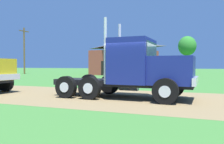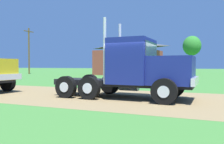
{
  "view_description": "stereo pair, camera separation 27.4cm",
  "coord_description": "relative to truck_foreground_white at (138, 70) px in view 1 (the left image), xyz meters",
  "views": [
    {
      "loc": [
        2.75,
        -10.4,
        1.54
      ],
      "look_at": [
        -1.36,
        0.36,
        1.21
      ],
      "focal_mm": 37.18,
      "sensor_mm": 36.0,
      "label": 1
    },
    {
      "loc": [
        3.01,
        -10.3,
        1.54
      ],
      "look_at": [
        -1.36,
        0.36,
        1.21
      ],
      "focal_mm": 37.18,
      "sensor_mm": 36.0,
      "label": 2
    }
  ],
  "objects": [
    {
      "name": "tree_left",
      "position": [
        -15.0,
        36.54,
        3.05
      ],
      "size": [
        4.26,
        4.26,
        6.72
      ],
      "color": "#513823",
      "rests_on": "ground_plane"
    },
    {
      "name": "ground_plane",
      "position": [
        -0.05,
        -0.05,
        -1.31
      ],
      "size": [
        200.0,
        200.0,
        0.0
      ],
      "primitive_type": "plane",
      "color": "#3E7A32"
    },
    {
      "name": "shed_building",
      "position": [
        -8.84,
        25.4,
        1.33
      ],
      "size": [
        10.59,
        8.43,
        5.48
      ],
      "color": "brown",
      "rests_on": "ground_plane"
    },
    {
      "name": "utility_pole_near",
      "position": [
        -26.64,
        22.54,
        3.04
      ],
      "size": [
        0.28,
        2.2,
        8.21
      ],
      "color": "brown",
      "rests_on": "ground_plane"
    },
    {
      "name": "tree_mid",
      "position": [
        0.24,
        37.29,
        3.98
      ],
      "size": [
        3.47,
        3.47,
        7.26
      ],
      "color": "#513823",
      "rests_on": "ground_plane"
    },
    {
      "name": "truck_foreground_white",
      "position": [
        0.0,
        0.0,
        0.0
      ],
      "size": [
        6.82,
        2.78,
        3.68
      ],
      "color": "black",
      "rests_on": "ground_plane"
    },
    {
      "name": "dirt_track",
      "position": [
        -0.05,
        -0.05,
        -1.31
      ],
      "size": [
        120.0,
        6.7,
        0.01
      ],
      "primitive_type": "cube",
      "color": "olive",
      "rests_on": "ground_plane"
    }
  ]
}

